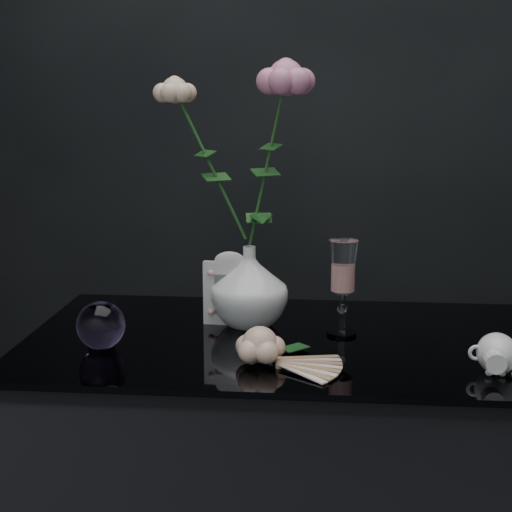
# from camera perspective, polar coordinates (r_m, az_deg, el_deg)

# --- Properties ---
(vase) EXTENTS (0.21, 0.21, 0.16)m
(vase) POSITION_cam_1_polar(r_m,az_deg,el_deg) (1.59, -0.48, -2.22)
(vase) COLOR white
(vase) RESTS_ON table
(wine_glass) EXTENTS (0.06, 0.06, 0.19)m
(wine_glass) POSITION_cam_1_polar(r_m,az_deg,el_deg) (1.54, 6.32, -2.34)
(wine_glass) COLOR white
(wine_glass) RESTS_ON table
(picture_frame) EXTENTS (0.12, 0.09, 0.15)m
(picture_frame) POSITION_cam_1_polar(r_m,az_deg,el_deg) (1.60, -1.90, -2.35)
(picture_frame) COLOR silver
(picture_frame) RESTS_ON table
(paperweight) EXTENTS (0.10, 0.10, 0.09)m
(paperweight) POSITION_cam_1_polar(r_m,az_deg,el_deg) (1.48, -11.22, -4.97)
(paperweight) COLOR #9C78C3
(paperweight) RESTS_ON table
(paper_fan) EXTENTS (0.26, 0.23, 0.02)m
(paper_fan) POSITION_cam_1_polar(r_m,az_deg,el_deg) (1.37, 1.68, -7.68)
(paper_fan) COLOR beige
(paper_fan) RESTS_ON table
(loose_rose) EXTENTS (0.19, 0.23, 0.07)m
(loose_rose) POSITION_cam_1_polar(r_m,az_deg,el_deg) (1.38, 0.28, -6.49)
(loose_rose) COLOR beige
(loose_rose) RESTS_ON table
(pearl_jar) EXTENTS (0.24, 0.25, 0.07)m
(pearl_jar) POSITION_cam_1_polar(r_m,az_deg,el_deg) (1.40, 17.14, -6.66)
(pearl_jar) COLOR white
(pearl_jar) RESTS_ON table
(roses) EXTENTS (0.30, 0.12, 0.42)m
(roses) POSITION_cam_1_polar(r_m,az_deg,el_deg) (1.55, -1.05, 8.03)
(roses) COLOR beige
(roses) RESTS_ON vase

